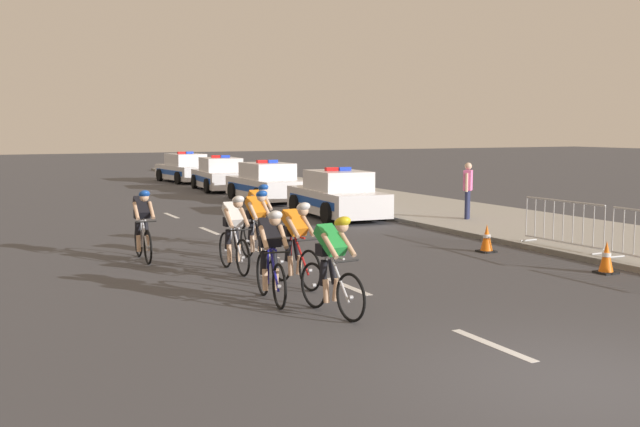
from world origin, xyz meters
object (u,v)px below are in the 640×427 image
(police_car_nearest, at_px, (337,196))
(cyclist_seventh, at_px, (143,224))
(cyclist_lead, at_px, (332,264))
(police_car_furthest, at_px, (185,169))
(traffic_cone_near, at_px, (606,258))
(cyclist_third, at_px, (296,243))
(police_car_second, at_px, (266,183))
(crowd_barrier_rear, at_px, (563,224))
(police_car_third, at_px, (220,175))
(cyclist_fourth, at_px, (234,232))
(cyclist_second, at_px, (271,254))
(cyclist_fifth, at_px, (257,224))
(cyclist_sixth, at_px, (259,215))
(spectator_closest, at_px, (468,187))
(traffic_cone_far, at_px, (487,239))

(police_car_nearest, bearing_deg, cyclist_seventh, -145.25)
(cyclist_lead, height_order, police_car_furthest, police_car_furthest)
(cyclist_lead, xyz_separation_m, traffic_cone_near, (6.23, 0.52, -0.48))
(cyclist_third, distance_m, police_car_nearest, 10.31)
(police_car_nearest, distance_m, police_car_second, 5.91)
(cyclist_lead, distance_m, crowd_barrier_rear, 7.76)
(police_car_third, bearing_deg, cyclist_fourth, -107.73)
(traffic_cone_near, bearing_deg, police_car_third, 91.30)
(police_car_third, bearing_deg, crowd_barrier_rear, -85.58)
(cyclist_second, distance_m, police_car_nearest, 11.58)
(cyclist_fifth, bearing_deg, police_car_second, 67.06)
(cyclist_sixth, bearing_deg, cyclist_third, -102.72)
(cyclist_second, relative_size, traffic_cone_near, 2.68)
(cyclist_third, height_order, cyclist_sixth, same)
(cyclist_fifth, xyz_separation_m, cyclist_seventh, (-2.15, 1.11, 0.00))
(cyclist_third, relative_size, spectator_closest, 1.03)
(cyclist_fourth, xyz_separation_m, police_car_furthest, (5.94, 24.30, -0.11))
(traffic_cone_near, xyz_separation_m, spectator_closest, (2.36, 7.45, 0.77))
(cyclist_fourth, height_order, police_car_second, police_car_second)
(police_car_nearest, bearing_deg, cyclist_third, -121.52)
(police_car_third, height_order, traffic_cone_near, police_car_third)
(cyclist_seventh, height_order, traffic_cone_near, cyclist_seventh)
(cyclist_third, bearing_deg, police_car_second, 69.86)
(cyclist_third, distance_m, traffic_cone_near, 6.11)
(police_car_nearest, relative_size, police_car_third, 1.00)
(police_car_third, bearing_deg, police_car_second, -89.98)
(cyclist_second, distance_m, cyclist_sixth, 5.49)
(police_car_nearest, bearing_deg, spectator_closest, -45.73)
(cyclist_third, height_order, cyclist_fifth, same)
(police_car_nearest, xyz_separation_m, crowd_barrier_rear, (1.52, -8.16, -0.03))
(cyclist_fifth, bearing_deg, traffic_cone_far, -13.63)
(police_car_nearest, bearing_deg, police_car_third, 90.00)
(traffic_cone_far, bearing_deg, cyclist_second, -159.26)
(cyclist_lead, relative_size, crowd_barrier_rear, 0.74)
(traffic_cone_far, bearing_deg, spectator_closest, 57.37)
(cyclist_second, distance_m, police_car_second, 16.85)
(police_car_second, distance_m, traffic_cone_near, 16.29)
(cyclist_sixth, bearing_deg, police_car_third, 74.56)
(cyclist_lead, distance_m, police_car_third, 23.11)
(cyclist_lead, bearing_deg, police_car_third, 75.62)
(cyclist_fifth, relative_size, crowd_barrier_rear, 0.74)
(traffic_cone_near, xyz_separation_m, traffic_cone_far, (-0.49, 3.01, 0.00))
(cyclist_sixth, distance_m, cyclist_seventh, 2.85)
(cyclist_third, bearing_deg, police_car_furthest, 78.30)
(cyclist_third, distance_m, cyclist_fifth, 2.67)
(crowd_barrier_rear, bearing_deg, police_car_furthest, 93.41)
(cyclist_third, bearing_deg, cyclist_fifth, 83.69)
(cyclist_lead, height_order, crowd_barrier_rear, cyclist_lead)
(cyclist_fifth, relative_size, police_car_furthest, 0.38)
(cyclist_fourth, xyz_separation_m, police_car_third, (5.93, 18.55, -0.11))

